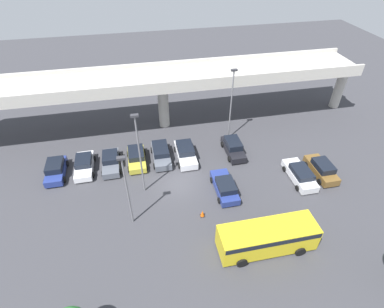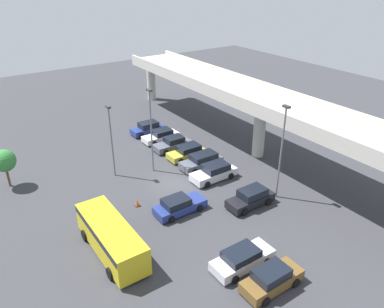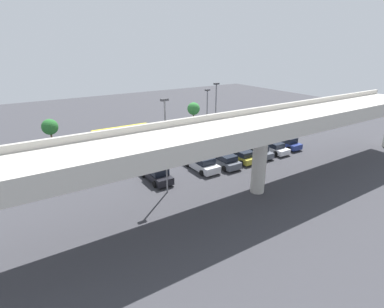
{
  "view_description": "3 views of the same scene",
  "coord_description": "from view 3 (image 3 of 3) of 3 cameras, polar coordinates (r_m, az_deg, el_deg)",
  "views": [
    {
      "loc": [
        -3.29,
        -22.45,
        22.14
      ],
      "look_at": [
        1.92,
        2.69,
        1.64
      ],
      "focal_mm": 28.0,
      "sensor_mm": 36.0,
      "label": 1
    },
    {
      "loc": [
        27.76,
        -16.67,
        19.61
      ],
      "look_at": [
        -1.14,
        3.16,
        2.07
      ],
      "focal_mm": 35.0,
      "sensor_mm": 36.0,
      "label": 2
    },
    {
      "loc": [
        19.64,
        30.25,
        13.66
      ],
      "look_at": [
        1.57,
        2.26,
        1.33
      ],
      "focal_mm": 28.0,
      "sensor_mm": 36.0,
      "label": 3
    }
  ],
  "objects": [
    {
      "name": "tree_front_centre",
      "position": [
        45.63,
        -25.45,
        4.66
      ],
      "size": [
        2.19,
        2.19,
        4.0
      ],
      "color": "brown",
      "rests_on": "ground_plane"
    },
    {
      "name": "parked_car_2",
      "position": [
        39.32,
        12.23,
        0.59
      ],
      "size": [
        2.04,
        4.54,
        1.52
      ],
      "rotation": [
        0.0,
        0.0,
        -1.57
      ],
      "color": "#515660",
      "rests_on": "ground_plane"
    },
    {
      "name": "parked_car_4",
      "position": [
        35.57,
        5.97,
        -1.08
      ],
      "size": [
        2.12,
        4.76,
        1.56
      ],
      "rotation": [
        0.0,
        0.0,
        -1.57
      ],
      "color": "#515660",
      "rests_on": "ground_plane"
    },
    {
      "name": "traffic_cone",
      "position": [
        41.58,
        -4.98,
        1.53
      ],
      "size": [
        0.44,
        0.44,
        0.7
      ],
      "color": "black",
      "rests_on": "ground_plane"
    },
    {
      "name": "parked_car_9",
      "position": [
        34.63,
        -23.24,
        -3.29
      ],
      "size": [
        2.04,
        4.54,
        1.65
      ],
      "rotation": [
        0.0,
        0.0,
        1.57
      ],
      "color": "brown",
      "rests_on": "ground_plane"
    },
    {
      "name": "highway_overpass",
      "position": [
        28.07,
        13.19,
        4.51
      ],
      "size": [
        51.75,
        6.22,
        7.59
      ],
      "color": "#BCB7AD",
      "rests_on": "ground_plane"
    },
    {
      "name": "lamp_post_near_aisle",
      "position": [
        43.18,
        2.89,
        8.06
      ],
      "size": [
        0.7,
        0.35,
        7.68
      ],
      "color": "slate",
      "rests_on": "ground_plane"
    },
    {
      "name": "parked_car_0",
      "position": [
        43.59,
        17.48,
        2.12
      ],
      "size": [
        2.07,
        4.3,
        1.58
      ],
      "rotation": [
        0.0,
        0.0,
        -1.57
      ],
      "color": "navy",
      "rests_on": "ground_plane"
    },
    {
      "name": "parked_car_5",
      "position": [
        34.33,
        1.88,
        -1.75
      ],
      "size": [
        2.21,
        4.86,
        1.64
      ],
      "rotation": [
        0.0,
        0.0,
        -1.57
      ],
      "color": "silver",
      "rests_on": "ground_plane"
    },
    {
      "name": "parked_car_7",
      "position": [
        31.8,
        -6.78,
        -3.74
      ],
      "size": [
        2.03,
        4.63,
        1.65
      ],
      "rotation": [
        0.0,
        0.0,
        -1.57
      ],
      "color": "black",
      "rests_on": "ground_plane"
    },
    {
      "name": "parked_car_3",
      "position": [
        37.34,
        9.26,
        -0.25
      ],
      "size": [
        2.14,
        4.38,
        1.48
      ],
      "rotation": [
        0.0,
        0.0,
        -1.57
      ],
      "color": "gold",
      "rests_on": "ground_plane"
    },
    {
      "name": "shuttle_bus",
      "position": [
        43.39,
        -12.94,
        3.52
      ],
      "size": [
        8.15,
        2.8,
        2.51
      ],
      "color": "gold",
      "rests_on": "ground_plane"
    },
    {
      "name": "parked_car_8",
      "position": [
        35.35,
        -19.11,
        -2.37
      ],
      "size": [
        2.12,
        4.87,
        1.49
      ],
      "rotation": [
        0.0,
        0.0,
        1.57
      ],
      "color": "silver",
      "rests_on": "ground_plane"
    },
    {
      "name": "lamp_post_mid_lot",
      "position": [
        27.57,
        -5.02,
        2.53
      ],
      "size": [
        0.7,
        0.35,
        9.14
      ],
      "color": "slate",
      "rests_on": "ground_plane"
    },
    {
      "name": "tree_front_left",
      "position": [
        53.42,
        0.3,
        8.61
      ],
      "size": [
        2.22,
        2.22,
        3.96
      ],
      "color": "brown",
      "rests_on": "ground_plane"
    },
    {
      "name": "ground_plane",
      "position": [
        38.57,
        0.13,
        -0.43
      ],
      "size": [
        107.99,
        107.99,
        0.0
      ],
      "primitive_type": "plane",
      "color": "#38383D"
    },
    {
      "name": "parked_car_6",
      "position": [
        37.98,
        -7.02,
        0.18
      ],
      "size": [
        2.12,
        4.74,
        1.49
      ],
      "rotation": [
        0.0,
        0.0,
        1.57
      ],
      "color": "navy",
      "rests_on": "ground_plane"
    },
    {
      "name": "parked_car_1",
      "position": [
        41.29,
        15.14,
        1.26
      ],
      "size": [
        2.08,
        4.6,
        1.44
      ],
      "rotation": [
        0.0,
        0.0,
        -1.57
      ],
      "color": "silver",
      "rests_on": "ground_plane"
    },
    {
      "name": "lamp_post_by_overpass",
      "position": [
        39.23,
        4.52,
        7.82
      ],
      "size": [
        0.7,
        0.35,
        9.02
      ],
      "color": "slate",
      "rests_on": "ground_plane"
    }
  ]
}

